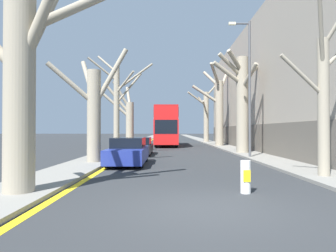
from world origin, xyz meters
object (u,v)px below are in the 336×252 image
object	(u,v)px
street_tree_right_3	(207,115)
traffic_bollard	(247,177)
street_tree_left_1	(94,110)
lamp_post	(249,82)
street_tree_right_1	(243,99)
parked_car_0	(129,152)
double_decker_bus	(167,124)
street_tree_left_0	(25,72)
street_tree_left_3	(128,119)
street_tree_left_2	(118,103)
parked_car_1	(141,146)
street_tree_right_2	(219,108)
street_tree_right_0	(325,97)

from	to	relation	value
street_tree_right_3	traffic_bollard	size ratio (longest dim) A/B	9.25
street_tree_left_1	lamp_post	bearing A→B (deg)	18.29
street_tree_right_1	parked_car_0	size ratio (longest dim) A/B	1.68
street_tree_right_3	double_decker_bus	size ratio (longest dim) A/B	0.85
double_decker_bus	parked_car_0	size ratio (longest dim) A/B	2.21
street_tree_left_0	street_tree_left_1	distance (m)	7.70
street_tree_left_3	lamp_post	xyz separation A→B (m)	(9.26, -11.79, 1.83)
street_tree_left_2	parked_car_1	world-z (taller)	street_tree_left_2
street_tree_left_3	parked_car_0	xyz separation A→B (m)	(2.09, -15.09, -2.32)
street_tree_left_0	street_tree_right_3	size ratio (longest dim) A/B	0.82
lamp_post	traffic_bollard	xyz separation A→B (m)	(-2.89, -10.40, -4.36)
street_tree_right_1	double_decker_bus	distance (m)	13.20
street_tree_right_2	parked_car_0	distance (m)	19.36
street_tree_right_2	double_decker_bus	distance (m)	6.15
street_tree_right_0	double_decker_bus	bearing A→B (deg)	104.20
street_tree_left_0	street_tree_right_0	distance (m)	10.08
street_tree_left_0	parked_car_1	world-z (taller)	street_tree_left_0
street_tree_left_1	traffic_bollard	bearing A→B (deg)	-50.19
traffic_bollard	street_tree_left_0	bearing A→B (deg)	-177.51
street_tree_left_2	street_tree_right_1	size ratio (longest dim) A/B	1.02
street_tree_left_3	double_decker_bus	xyz separation A→B (m)	(3.98, 3.57, -0.54)
street_tree_left_3	street_tree_right_3	xyz separation A→B (m)	(9.77, 13.65, 1.12)
street_tree_left_0	street_tree_right_0	bearing A→B (deg)	15.71
street_tree_left_1	parked_car_0	size ratio (longest dim) A/B	1.36
street_tree_left_2	traffic_bollard	distance (m)	16.30
street_tree_left_0	parked_car_0	world-z (taller)	street_tree_left_0
parked_car_0	lamp_post	bearing A→B (deg)	24.72
lamp_post	street_tree_right_2	bearing A→B (deg)	88.06
street_tree_right_2	street_tree_right_3	xyz separation A→B (m)	(0.03, 11.31, -0.12)
street_tree_left_3	traffic_bollard	xyz separation A→B (m)	(6.37, -22.20, -2.53)
double_decker_bus	parked_car_1	xyz separation A→B (m)	(-1.89, -12.32, -1.85)
street_tree_right_0	traffic_bollard	bearing A→B (deg)	-144.99
lamp_post	traffic_bollard	bearing A→B (deg)	-105.50
street_tree_left_2	parked_car_0	bearing A→B (deg)	-76.23
street_tree_left_2	parked_car_0	world-z (taller)	street_tree_left_2
parked_car_0	lamp_post	size ratio (longest dim) A/B	0.52
street_tree_left_3	street_tree_right_1	xyz separation A→B (m)	(9.73, -8.19, 1.13)
street_tree_left_0	double_decker_bus	size ratio (longest dim) A/B	0.70
street_tree_left_1	street_tree_left_3	distance (m)	14.79
street_tree_right_0	street_tree_right_3	world-z (taller)	street_tree_right_3
street_tree_left_2	street_tree_left_3	xyz separation A→B (m)	(-0.23, 7.49, -0.92)
street_tree_right_3	double_decker_bus	xyz separation A→B (m)	(-5.79, -10.07, -1.65)
street_tree_right_3	street_tree_right_0	bearing A→B (deg)	-89.81
parked_car_0	street_tree_right_0	bearing A→B (deg)	-30.83
street_tree_left_1	street_tree_left_3	xyz separation A→B (m)	(-0.19, 14.79, 0.13)
parked_car_0	traffic_bollard	bearing A→B (deg)	-58.96
street_tree_right_3	parked_car_1	xyz separation A→B (m)	(-7.67, -22.39, -3.50)
street_tree_left_0	street_tree_right_0	world-z (taller)	street_tree_left_0
parked_car_0	street_tree_left_2	bearing A→B (deg)	103.77
street_tree_right_2	street_tree_right_3	world-z (taller)	street_tree_right_2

